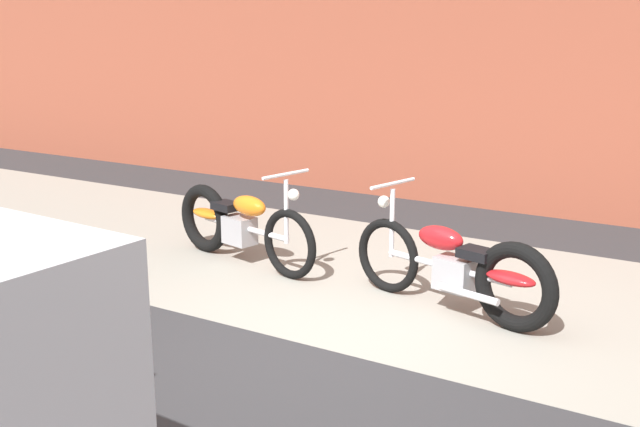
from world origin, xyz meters
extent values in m
plane|color=#2D2D30|center=(0.00, 0.00, 0.00)|extent=(80.00, 80.00, 0.00)
cube|color=gray|center=(0.00, 1.75, 0.00)|extent=(36.00, 3.50, 0.01)
torus|color=black|center=(-1.10, 1.24, 0.34)|extent=(0.68, 0.22, 0.68)
torus|color=black|center=(-2.36, 1.52, 0.36)|extent=(0.74, 0.28, 0.73)
cylinder|color=silver|center=(-1.73, 1.38, 0.38)|extent=(1.22, 0.32, 0.06)
cube|color=#99999E|center=(-1.81, 1.40, 0.34)|extent=(0.36, 0.28, 0.28)
ellipsoid|color=orange|center=(-1.65, 1.37, 0.62)|extent=(0.47, 0.28, 0.20)
ellipsoid|color=orange|center=(-2.32, 1.51, 0.42)|extent=(0.47, 0.27, 0.10)
cube|color=black|center=(-2.00, 1.45, 0.56)|extent=(0.32, 0.26, 0.08)
cylinder|color=silver|center=(-1.13, 1.25, 0.65)|extent=(0.05, 0.05, 0.62)
cylinder|color=silver|center=(-1.13, 1.25, 1.01)|extent=(0.16, 0.57, 0.03)
sphere|color=white|center=(-1.04, 1.23, 0.83)|extent=(0.11, 0.11, 0.11)
cylinder|color=silver|center=(-2.01, 1.60, 0.26)|extent=(0.55, 0.18, 0.06)
torus|color=black|center=(-0.13, 1.39, 0.34)|extent=(0.68, 0.24, 0.68)
torus|color=black|center=(1.13, 1.09, 0.36)|extent=(0.74, 0.30, 0.73)
cylinder|color=silver|center=(0.50, 1.24, 0.38)|extent=(1.21, 0.35, 0.06)
cube|color=#99999E|center=(0.58, 1.22, 0.34)|extent=(0.36, 0.29, 0.28)
ellipsoid|color=red|center=(0.42, 1.26, 0.62)|extent=(0.47, 0.29, 0.20)
ellipsoid|color=red|center=(1.08, 1.10, 0.42)|extent=(0.47, 0.28, 0.10)
cube|color=black|center=(0.77, 1.17, 0.56)|extent=(0.32, 0.26, 0.08)
cylinder|color=silver|center=(-0.09, 1.38, 0.65)|extent=(0.05, 0.05, 0.62)
cylinder|color=silver|center=(-0.09, 1.38, 1.01)|extent=(0.17, 0.57, 0.03)
sphere|color=white|center=(-0.19, 1.41, 0.83)|extent=(0.11, 0.11, 0.11)
cylinder|color=silver|center=(0.78, 1.02, 0.26)|extent=(0.55, 0.19, 0.06)
camera|label=1|loc=(2.74, -4.51, 2.35)|focal=42.55mm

